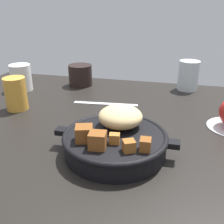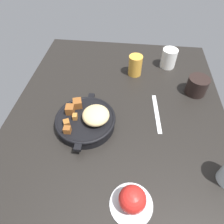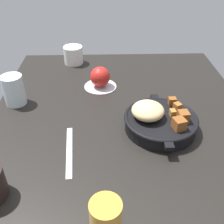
{
  "view_description": "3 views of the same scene",
  "coord_description": "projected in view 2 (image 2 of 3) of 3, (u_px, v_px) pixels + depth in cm",
  "views": [
    {
      "loc": [
        12.62,
        -58.04,
        30.36
      ],
      "look_at": [
        -2.01,
        2.98,
        3.13
      ],
      "focal_mm": 41.9,
      "sensor_mm": 36.0,
      "label": 1
    },
    {
      "loc": [
        46.53,
        3.79,
        59.57
      ],
      "look_at": [
        1.06,
        -1.43,
        7.76
      ],
      "focal_mm": 31.67,
      "sensor_mm": 36.0,
      "label": 2
    },
    {
      "loc": [
        -61.83,
        5.48,
        51.52
      ],
      "look_at": [
        4.72,
        3.45,
        4.7
      ],
      "focal_mm": 42.91,
      "sensor_mm": 36.0,
      "label": 3
    }
  ],
  "objects": [
    {
      "name": "juice_glass_amber",
      "position": [
        135.0,
        65.0,
        0.92
      ],
      "size": [
        6.34,
        6.34,
        9.65
      ],
      "primitive_type": "cylinder",
      "color": "gold",
      "rests_on": "ground_plane"
    },
    {
      "name": "saucer_plate",
      "position": [
        131.0,
        204.0,
        0.56
      ],
      "size": [
        12.42,
        12.42,
        0.6
      ],
      "primitive_type": "cylinder",
      "color": "#B7BABF",
      "rests_on": "ground_plane"
    },
    {
      "name": "white_creamer_pitcher",
      "position": [
        169.0,
        58.0,
        0.97
      ],
      "size": [
        7.22,
        7.22,
        9.29
      ],
      "primitive_type": "cylinder",
      "color": "white",
      "rests_on": "ground_plane"
    },
    {
      "name": "ground_plane",
      "position": [
        116.0,
        126.0,
        0.76
      ],
      "size": [
        119.73,
        85.92,
        2.4
      ],
      "primitive_type": "cube",
      "color": "black"
    },
    {
      "name": "butter_knife",
      "position": [
        157.0,
        113.0,
        0.79
      ],
      "size": [
        20.28,
        3.39,
        0.36
      ],
      "primitive_type": "cube",
      "rotation": [
        0.0,
        0.0,
        0.09
      ],
      "color": "silver",
      "rests_on": "ground_plane"
    },
    {
      "name": "red_apple",
      "position": [
        132.0,
        199.0,
        0.53
      ],
      "size": [
        7.57,
        7.57,
        7.57
      ],
      "primitive_type": "sphere",
      "color": "red",
      "rests_on": "saucer_plate"
    },
    {
      "name": "coffee_mug_dark",
      "position": [
        197.0,
        86.0,
        0.84
      ],
      "size": [
        8.77,
        8.77,
        7.75
      ],
      "primitive_type": "cylinder",
      "color": "black",
      "rests_on": "ground_plane"
    },
    {
      "name": "cast_iron_skillet",
      "position": [
        87.0,
        120.0,
        0.73
      ],
      "size": [
        26.5,
        22.21,
        9.04
      ],
      "color": "black",
      "rests_on": "ground_plane"
    }
  ]
}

